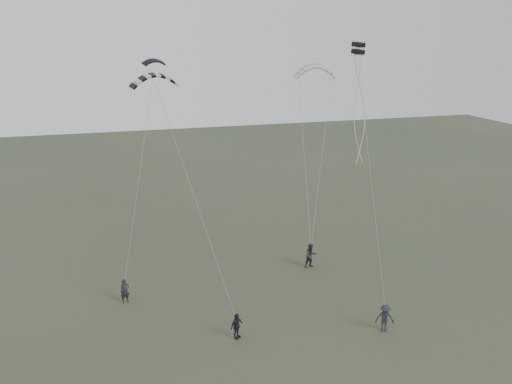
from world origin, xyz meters
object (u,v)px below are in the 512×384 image
object	(u,v)px
kite_dark_small	(154,60)
kite_pale_large	(315,67)
flyer_left	(125,291)
kite_box	(358,48)
flyer_center	(237,326)
flyer_right	(311,256)
kite_striped	(154,75)
flyer_far	(385,318)

from	to	relation	value
kite_dark_small	kite_pale_large	bearing A→B (deg)	-13.38
kite_dark_small	flyer_left	bearing A→B (deg)	-141.03
kite_box	flyer_center	bearing A→B (deg)	-171.85
flyer_center	kite_pale_large	distance (m)	22.53
kite_dark_small	kite_box	bearing A→B (deg)	-52.20
flyer_right	kite_pale_large	world-z (taller)	kite_pale_large
kite_dark_small	kite_striped	size ratio (longest dim) A/B	0.55
flyer_left	flyer_center	distance (m)	8.66
kite_pale_large	kite_box	distance (m)	9.37
flyer_center	kite_dark_small	distance (m)	19.27
flyer_left	kite_striped	size ratio (longest dim) A/B	0.55
flyer_right	flyer_center	xyz separation A→B (m)	(-7.77, -7.60, -0.17)
flyer_center	flyer_far	distance (m)	8.93
flyer_center	flyer_far	size ratio (longest dim) A/B	0.91
kite_box	flyer_far	bearing A→B (deg)	-116.68
flyer_center	kite_pale_large	xyz separation A→B (m)	(10.44, 14.36, 13.87)
flyer_center	kite_striped	bearing A→B (deg)	81.47
flyer_far	kite_pale_large	distance (m)	21.29
kite_dark_small	kite_striped	xyz separation A→B (m)	(-0.45, -5.09, -0.65)
flyer_right	flyer_center	distance (m)	10.87
kite_dark_small	kite_striped	world-z (taller)	kite_dark_small
kite_dark_small	flyer_center	bearing A→B (deg)	-99.49
flyer_center	flyer_right	bearing A→B (deg)	11.06
kite_pale_large	kite_box	size ratio (longest dim) A/B	4.85
flyer_far	kite_dark_small	bearing A→B (deg)	150.52
kite_pale_large	flyer_center	bearing A→B (deg)	-117.06
kite_striped	flyer_far	bearing A→B (deg)	-47.42
flyer_left	flyer_right	distance (m)	14.02
flyer_center	kite_box	world-z (taller)	kite_box
flyer_left	kite_pale_large	world-z (taller)	kite_pale_large
flyer_left	flyer_far	distance (m)	16.86
flyer_left	kite_pale_large	size ratio (longest dim) A/B	0.49
kite_dark_small	kite_box	size ratio (longest dim) A/B	2.34
flyer_far	kite_pale_large	size ratio (longest dim) A/B	0.51
kite_striped	kite_dark_small	bearing A→B (deg)	73.93
flyer_far	kite_box	bearing A→B (deg)	104.64
flyer_far	flyer_left	bearing A→B (deg)	173.14
flyer_far	kite_box	size ratio (longest dim) A/B	2.47
kite_pale_large	flyer_left	bearing A→B (deg)	-144.54
kite_pale_large	kite_striped	size ratio (longest dim) A/B	1.14
flyer_far	kite_striped	distance (m)	20.43
kite_dark_small	kite_box	world-z (taller)	kite_box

